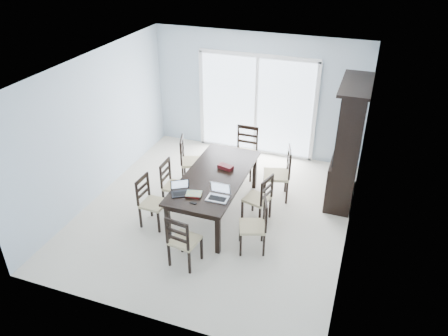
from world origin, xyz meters
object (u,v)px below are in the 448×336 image
at_px(chair_end_near, 181,237).
at_px(laptop_silver, 217,196).
at_px(china_hutch, 348,145).
at_px(game_box, 226,167).
at_px(chair_end_far, 246,146).
at_px(dining_table, 215,179).
at_px(chair_left_mid, 171,180).
at_px(chair_right_near, 258,220).
at_px(hot_tub, 245,111).
at_px(chair_left_far, 188,156).
at_px(chair_right_far, 282,168).
at_px(chair_left_near, 149,196).
at_px(cell_phone, 193,203).
at_px(chair_right_mid, 261,194).
at_px(laptop_dark, 181,191).

distance_m(chair_end_near, laptop_silver, 0.88).
xyz_separation_m(china_hutch, game_box, (-1.93, -0.98, -0.29)).
bearing_deg(chair_end_far, dining_table, 86.72).
height_order(laptop_silver, game_box, laptop_silver).
height_order(chair_left_mid, laptop_silver, chair_left_mid).
height_order(chair_right_near, hot_tub, chair_right_near).
xyz_separation_m(china_hutch, chair_end_near, (-1.99, -2.71, -0.53)).
xyz_separation_m(chair_left_far, chair_end_far, (0.94, 0.71, 0.03)).
bearing_deg(china_hutch, chair_right_far, -158.86).
distance_m(china_hutch, chair_left_near, 3.55).
xyz_separation_m(china_hutch, chair_left_mid, (-2.83, -1.31, -0.54)).
bearing_deg(chair_left_near, cell_phone, 78.86).
distance_m(chair_right_mid, chair_end_near, 1.67).
distance_m(chair_right_near, hot_tub, 4.56).
height_order(chair_left_mid, chair_right_near, chair_right_near).
relative_size(chair_right_mid, laptop_silver, 3.02).
height_order(chair_left_near, hot_tub, chair_left_near).
bearing_deg(chair_right_mid, china_hutch, -29.26).
bearing_deg(laptop_silver, dining_table, 113.04).
bearing_deg(chair_left_mid, chair_right_mid, 92.14).
bearing_deg(laptop_dark, chair_end_far, 48.34).
bearing_deg(chair_right_far, chair_end_near, 141.84).
distance_m(dining_table, chair_left_far, 1.15).
height_order(laptop_silver, hot_tub, laptop_silver).
bearing_deg(cell_phone, chair_right_far, 66.10).
bearing_deg(chair_end_near, cell_phone, 102.44).
xyz_separation_m(chair_end_near, game_box, (0.06, 1.73, 0.24)).
relative_size(chair_left_near, cell_phone, 10.05).
bearing_deg(hot_tub, dining_table, -80.87).
bearing_deg(chair_left_far, chair_right_far, 73.17).
relative_size(chair_right_mid, chair_right_far, 0.87).
bearing_deg(cell_phone, chair_right_mid, 53.20).
relative_size(chair_left_near, chair_end_near, 0.99).
xyz_separation_m(chair_right_near, game_box, (-0.87, 0.97, 0.23)).
height_order(chair_end_far, laptop_dark, chair_end_far).
bearing_deg(china_hutch, chair_right_mid, -134.41).
distance_m(chair_end_far, laptop_silver, 2.16).
bearing_deg(china_hutch, chair_end_near, -126.36).
distance_m(chair_right_mid, chair_end_far, 1.64).
height_order(dining_table, china_hutch, china_hutch).
distance_m(chair_right_near, laptop_silver, 0.72).
xyz_separation_m(china_hutch, chair_end_far, (-1.93, 0.24, -0.46)).
height_order(chair_right_mid, cell_phone, chair_right_mid).
relative_size(chair_right_near, laptop_dark, 2.90).
xyz_separation_m(chair_left_near, chair_left_far, (0.07, 1.44, 0.04)).
height_order(china_hutch, chair_left_far, china_hutch).
xyz_separation_m(chair_left_near, hot_tub, (0.34, 4.26, -0.09)).
distance_m(chair_right_near, chair_right_mid, 0.73).
xyz_separation_m(china_hutch, hot_tub, (-2.60, 2.34, -0.62)).
xyz_separation_m(chair_left_near, laptop_dark, (0.62, -0.05, 0.26)).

